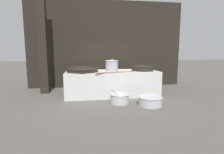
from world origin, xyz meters
TOP-DOWN VIEW (x-y plane):
  - ground_plane at (0.00, 0.00)m, footprint 60.00×60.00m
  - back_wall at (0.00, 2.00)m, footprint 8.08×0.24m
  - support_pillar at (-2.95, 0.81)m, footprint 0.36×0.36m
  - hearth_platform at (0.00, 0.00)m, footprint 3.87×1.50m
  - giant_wok_near at (-1.23, -0.14)m, footprint 1.30×1.30m
  - giant_wok_far at (1.32, -0.09)m, footprint 0.95×0.95m
  - stock_pot at (-0.02, -0.10)m, footprint 0.56×0.56m
  - stirring_paddle at (0.09, -0.64)m, footprint 1.57×0.42m
  - cook at (0.16, 1.09)m, footprint 0.36×0.55m
  - prep_bowl_vegetables at (0.10, -1.28)m, footprint 0.73×0.77m
  - prep_bowl_meat at (1.09, -1.68)m, footprint 0.86×0.86m

SIDE VIEW (x-z plane):
  - ground_plane at x=0.00m, z-range 0.00..0.00m
  - prep_bowl_meat at x=1.09m, z-range 0.02..0.34m
  - prep_bowl_vegetables at x=0.10m, z-range -0.12..0.51m
  - hearth_platform at x=0.00m, z-range 0.00..1.04m
  - cook at x=0.16m, z-range 0.06..1.56m
  - stirring_paddle at x=0.09m, z-range 1.04..1.08m
  - giant_wok_near at x=-1.23m, z-range 1.05..1.23m
  - giant_wok_far at x=1.32m, z-range 1.05..1.28m
  - stock_pot at x=-0.02m, z-range 1.05..1.50m
  - back_wall at x=0.00m, z-range 0.00..4.46m
  - support_pillar at x=-2.95m, z-range 0.00..4.46m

